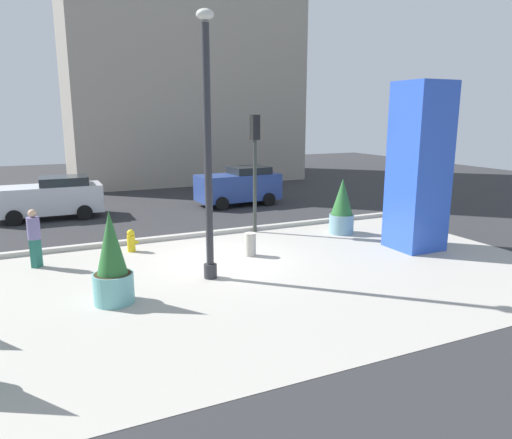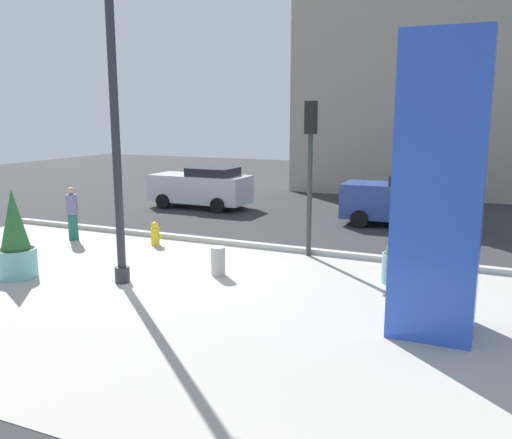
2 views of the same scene
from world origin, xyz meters
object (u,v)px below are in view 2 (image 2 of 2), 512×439
(lamp_post, at_px, (116,143))
(potted_plant_near_right, at_px, (402,244))
(concrete_bollard, at_px, (218,261))
(car_curb_west, at_px, (401,200))
(traffic_light_far_side, at_px, (310,153))
(art_pillar_blue, at_px, (440,188))
(potted_plant_mid_plaza, at_px, (15,240))
(pedestrian_by_curb, at_px, (72,211))
(car_intersection, at_px, (201,187))
(fire_hydrant, at_px, (155,234))

(lamp_post, height_order, potted_plant_near_right, lamp_post)
(concrete_bollard, relative_size, car_curb_west, 0.18)
(concrete_bollard, xyz_separation_m, traffic_light_far_side, (1.46, 2.81, 2.60))
(art_pillar_blue, height_order, potted_plant_mid_plaza, art_pillar_blue)
(potted_plant_near_right, relative_size, pedestrian_by_curb, 1.20)
(concrete_bollard, bearing_deg, potted_plant_near_right, 16.15)
(potted_plant_near_right, distance_m, pedestrian_by_curb, 10.50)
(lamp_post, xyz_separation_m, car_intersection, (-3.62, 10.23, -2.46))
(art_pillar_blue, xyz_separation_m, potted_plant_mid_plaza, (-9.89, -0.70, -1.75))
(art_pillar_blue, distance_m, traffic_light_far_side, 5.80)
(fire_hydrant, height_order, traffic_light_far_side, traffic_light_far_side)
(fire_hydrant, distance_m, car_intersection, 7.05)
(fire_hydrant, bearing_deg, potted_plant_mid_plaza, -105.81)
(potted_plant_mid_plaza, height_order, car_curb_west, potted_plant_mid_plaza)
(potted_plant_mid_plaza, relative_size, concrete_bollard, 3.00)
(lamp_post, height_order, traffic_light_far_side, lamp_post)
(car_intersection, bearing_deg, car_curb_west, -3.19)
(lamp_post, xyz_separation_m, pedestrian_by_curb, (-4.30, 3.04, -2.41))
(potted_plant_mid_plaza, bearing_deg, traffic_light_far_side, 39.78)
(potted_plant_mid_plaza, xyz_separation_m, traffic_light_far_side, (5.99, 4.99, 2.01))
(traffic_light_far_side, bearing_deg, pedestrian_by_curb, -170.83)
(art_pillar_blue, relative_size, car_intersection, 1.24)
(car_intersection, height_order, car_curb_west, car_curb_west)
(lamp_post, relative_size, concrete_bollard, 9.23)
(lamp_post, distance_m, art_pillar_blue, 7.24)
(potted_plant_mid_plaza, height_order, car_intersection, potted_plant_mid_plaza)
(art_pillar_blue, relative_size, pedestrian_by_curb, 3.12)
(concrete_bollard, distance_m, pedestrian_by_curb, 6.39)
(car_curb_west, bearing_deg, car_intersection, 176.81)
(potted_plant_mid_plaza, relative_size, traffic_light_far_side, 0.51)
(art_pillar_blue, xyz_separation_m, fire_hydrant, (-8.68, 3.55, -2.34))
(art_pillar_blue, bearing_deg, concrete_bollard, 164.61)
(art_pillar_blue, height_order, car_curb_west, art_pillar_blue)
(fire_hydrant, distance_m, concrete_bollard, 3.92)
(art_pillar_blue, bearing_deg, car_intersection, 136.61)
(potted_plant_mid_plaza, distance_m, traffic_light_far_side, 8.05)
(car_intersection, xyz_separation_m, pedestrian_by_curb, (-0.68, -7.19, 0.06))
(art_pillar_blue, bearing_deg, traffic_light_far_side, 132.26)
(fire_hydrant, bearing_deg, art_pillar_blue, -22.25)
(potted_plant_near_right, bearing_deg, fire_hydrant, 173.87)
(car_intersection, bearing_deg, pedestrian_by_curb, -95.42)
(potted_plant_near_right, relative_size, concrete_bollard, 2.78)
(lamp_post, bearing_deg, pedestrian_by_curb, 144.73)
(art_pillar_blue, height_order, fire_hydrant, art_pillar_blue)
(lamp_post, bearing_deg, fire_hydrant, 112.53)
(car_intersection, xyz_separation_m, car_curb_west, (8.61, -0.48, 0.05))
(fire_hydrant, height_order, concrete_bollard, same)
(fire_hydrant, bearing_deg, lamp_post, -67.47)
(traffic_light_far_side, bearing_deg, potted_plant_mid_plaza, -140.22)
(potted_plant_mid_plaza, xyz_separation_m, fire_hydrant, (1.20, 4.25, -0.59))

